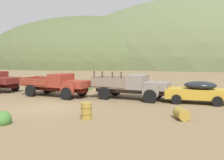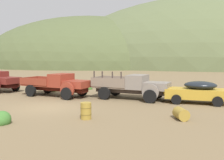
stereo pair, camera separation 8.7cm
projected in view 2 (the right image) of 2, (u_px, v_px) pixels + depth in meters
The scene contains 11 objects.
ground_plane at pixel (47, 108), 15.64m from camera, with size 300.00×300.00×0.00m, color brown.
hill_far_right at pixel (87, 66), 87.99m from camera, with size 76.37×57.14×34.74m, color #4C5633.
hill_distant at pixel (207, 67), 86.74m from camera, with size 109.57×69.65×47.92m, color #56603D.
truck_rust_red at pixel (61, 85), 19.93m from camera, with size 6.26×3.64×1.89m.
truck_primer_gray at pixel (136, 86), 18.63m from camera, with size 6.18×3.54×2.16m.
car_mustard at pixel (194, 92), 17.11m from camera, with size 4.64×2.39×1.57m.
oil_drum_tipped at pixel (181, 114), 12.58m from camera, with size 0.83×1.03×0.61m.
oil_drum_foreground at pixel (86, 111), 12.69m from camera, with size 0.60×0.60×0.87m.
bush_front_left at pixel (51, 88), 23.17m from camera, with size 1.26×1.19×1.16m.
bush_back_edge at pixel (88, 88), 24.60m from camera, with size 0.84×0.66×0.63m.
bush_lone_scrub at pixel (2, 120), 11.75m from camera, with size 0.86×0.86×0.83m.
Camera 2 is at (6.71, -14.49, 3.21)m, focal length 39.06 mm.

